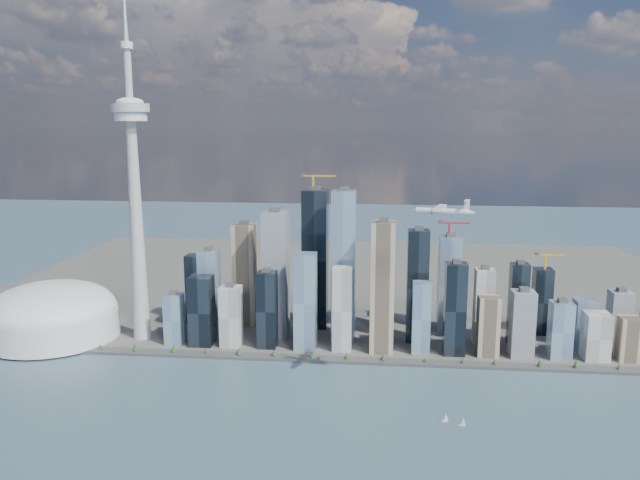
# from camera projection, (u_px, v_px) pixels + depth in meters

# --- Properties ---
(ground) EXTENTS (4000.00, 4000.00, 0.00)m
(ground) POSITION_uv_depth(u_px,v_px,m) (309.00, 451.00, 642.31)
(ground) COLOR #354E5E
(ground) RESTS_ON ground
(seawall) EXTENTS (1100.00, 22.00, 4.00)m
(seawall) POSITION_uv_depth(u_px,v_px,m) (330.00, 360.00, 886.33)
(seawall) COLOR #383838
(seawall) RESTS_ON ground
(land) EXTENTS (1400.00, 900.00, 3.00)m
(land) POSITION_uv_depth(u_px,v_px,m) (348.00, 281.00, 1326.32)
(land) COLOR #4C4C47
(land) RESTS_ON ground
(shoreline_trees) EXTENTS (960.53, 7.20, 8.80)m
(shoreline_trees) POSITION_uv_depth(u_px,v_px,m) (330.00, 355.00, 885.08)
(shoreline_trees) COLOR #3F2D1E
(shoreline_trees) RESTS_ON seawall
(skyscraper_cluster) EXTENTS (736.00, 142.00, 251.77)m
(skyscraper_cluster) POSITION_uv_depth(u_px,v_px,m) (374.00, 293.00, 951.11)
(skyscraper_cluster) COLOR black
(skyscraper_cluster) RESTS_ON land
(needle_tower) EXTENTS (56.00, 56.00, 550.50)m
(needle_tower) POSITION_uv_depth(u_px,v_px,m) (134.00, 189.00, 932.24)
(needle_tower) COLOR #A1A19B
(needle_tower) RESTS_ON land
(dome_stadium) EXTENTS (200.00, 200.00, 86.00)m
(dome_stadium) POSITION_uv_depth(u_px,v_px,m) (52.00, 314.00, 972.94)
(dome_stadium) COLOR silver
(dome_stadium) RESTS_ON land
(airplane) EXTENTS (70.58, 62.81, 17.31)m
(airplane) POSITION_uv_depth(u_px,v_px,m) (443.00, 211.00, 706.40)
(airplane) COLOR white
(airplane) RESTS_ON ground
(sailboat_west) EXTENTS (7.72, 2.48, 10.69)m
(sailboat_west) POSITION_uv_depth(u_px,v_px,m) (445.00, 419.00, 705.44)
(sailboat_west) COLOR white
(sailboat_west) RESTS_ON ground
(sailboat_east) EXTENTS (7.71, 3.02, 10.64)m
(sailboat_east) POSITION_uv_depth(u_px,v_px,m) (463.00, 423.00, 695.75)
(sailboat_east) COLOR white
(sailboat_east) RESTS_ON ground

